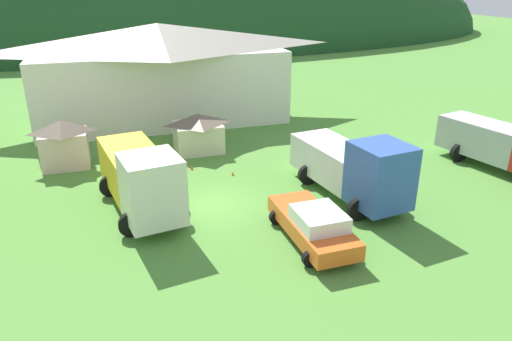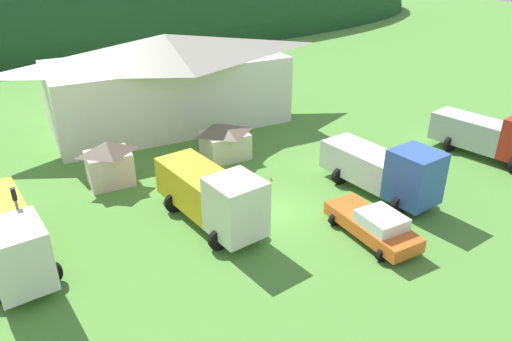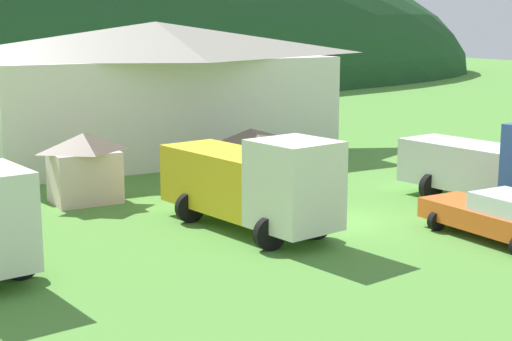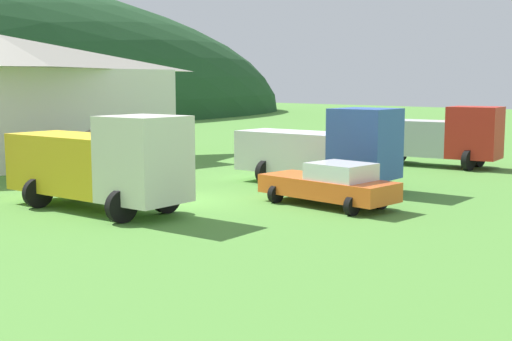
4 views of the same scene
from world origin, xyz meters
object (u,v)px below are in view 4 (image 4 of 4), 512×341
Objects in this scene: heavy_rig_striped at (102,162)px; service_pickup_orange at (330,184)px; crane_truck_red at (437,135)px; play_shed_cream at (96,152)px; traffic_cone_mid_row at (112,187)px; traffic_cone_near_pickup at (171,186)px; box_truck_blue at (325,148)px.

service_pickup_orange is at bearing 43.09° from heavy_rig_striped.
heavy_rig_striped is 20.29m from crane_truck_red.
traffic_cone_mid_row is at bearing -108.47° from play_shed_cream.
service_pickup_orange is 10.20m from traffic_cone_mid_row.
heavy_rig_striped is at bearing -124.73° from traffic_cone_mid_row.
traffic_cone_near_pickup is 0.77× the size of traffic_cone_mid_row.
crane_truck_red reaches higher than play_shed_cream.
box_truck_blue is at bearing 70.71° from heavy_rig_striped.
crane_truck_red is at bearing -28.63° from play_shed_cream.
box_truck_blue is 13.07× the size of traffic_cone_mid_row.
play_shed_cream is 6.92× the size of traffic_cone_near_pickup.
play_shed_cream is 4.91m from traffic_cone_near_pickup.
crane_truck_red reaches higher than service_pickup_orange.
traffic_cone_near_pickup is (-1.36, 8.02, -0.83)m from service_pickup_orange.
traffic_cone_mid_row is (3.15, 4.54, -1.78)m from heavy_rig_striped.
heavy_rig_striped reaches higher than service_pickup_orange.
heavy_rig_striped is 10.26m from box_truck_blue.
traffic_cone_near_pickup is (-4.91, 4.75, -1.72)m from box_truck_blue.
service_pickup_orange reaches higher than traffic_cone_mid_row.
box_truck_blue is at bearing -57.70° from play_shed_cream.
play_shed_cream is at bearing 71.53° from traffic_cone_mid_row.
heavy_rig_striped is 1.01× the size of box_truck_blue.
box_truck_blue is 10.17m from crane_truck_red.
crane_truck_red is 13.28× the size of traffic_cone_mid_row.
service_pickup_orange is (6.56, -5.04, -0.95)m from heavy_rig_striped.
traffic_cone_mid_row reaches higher than traffic_cone_near_pickup.
crane_truck_red is 18.12m from traffic_cone_mid_row.
service_pickup_orange is at bearing -79.32° from play_shed_cream.
play_shed_cream is 0.59× the size of service_pickup_orange.
crane_truck_red is 17.34× the size of traffic_cone_near_pickup.
service_pickup_orange is at bearing -80.37° from traffic_cone_near_pickup.
traffic_cone_mid_row is at bearing -121.29° from crane_truck_red.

